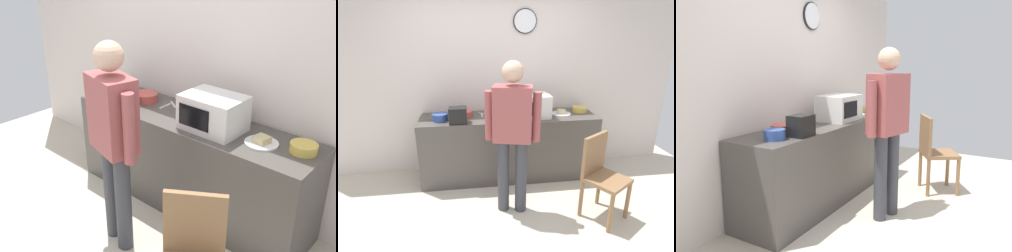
# 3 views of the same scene
# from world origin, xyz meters

# --- Properties ---
(ground_plane) EXTENTS (6.00, 6.00, 0.00)m
(ground_plane) POSITION_xyz_m (0.00, 0.00, 0.00)
(ground_plane) COLOR beige
(back_wall) EXTENTS (5.40, 0.13, 2.60)m
(back_wall) POSITION_xyz_m (0.00, 1.60, 1.30)
(back_wall) COLOR silver
(back_wall) RESTS_ON ground_plane
(kitchen_counter) EXTENTS (2.38, 0.62, 0.89)m
(kitchen_counter) POSITION_xyz_m (0.17, 1.22, 0.45)
(kitchen_counter) COLOR #4C4742
(kitchen_counter) RESTS_ON ground_plane
(microwave) EXTENTS (0.50, 0.39, 0.30)m
(microwave) POSITION_xyz_m (0.45, 1.18, 1.04)
(microwave) COLOR silver
(microwave) RESTS_ON kitchen_counter
(sandwich_plate) EXTENTS (0.27, 0.27, 0.07)m
(sandwich_plate) POSITION_xyz_m (0.90, 1.21, 0.91)
(sandwich_plate) COLOR white
(sandwich_plate) RESTS_ON kitchen_counter
(salad_bowl) EXTENTS (0.20, 0.20, 0.09)m
(salad_bowl) POSITION_xyz_m (-0.74, 1.14, 0.94)
(salad_bowl) COLOR #33519E
(salad_bowl) RESTS_ON kitchen_counter
(cereal_bowl) EXTENTS (0.21, 0.21, 0.07)m
(cereal_bowl) POSITION_xyz_m (1.20, 1.29, 0.93)
(cereal_bowl) COLOR gold
(cereal_bowl) RESTS_ON kitchen_counter
(mixing_bowl) EXTENTS (0.25, 0.25, 0.08)m
(mixing_bowl) POSITION_xyz_m (-0.45, 1.28, 0.93)
(mixing_bowl) COLOR #C64C42
(mixing_bowl) RESTS_ON kitchen_counter
(toaster) EXTENTS (0.22, 0.18, 0.20)m
(toaster) POSITION_xyz_m (-0.50, 1.02, 0.99)
(toaster) COLOR black
(toaster) RESTS_ON kitchen_counter
(fork_utensil) EXTENTS (0.15, 0.11, 0.01)m
(fork_utensil) POSITION_xyz_m (-0.17, 1.38, 0.90)
(fork_utensil) COLOR silver
(fork_utensil) RESTS_ON kitchen_counter
(spoon_utensil) EXTENTS (0.03, 0.17, 0.01)m
(spoon_utensil) POSITION_xyz_m (-0.19, 1.29, 0.90)
(spoon_utensil) COLOR silver
(spoon_utensil) RESTS_ON kitchen_counter
(person_standing) EXTENTS (0.58, 0.33, 1.71)m
(person_standing) POSITION_xyz_m (0.08, 0.40, 1.01)
(person_standing) COLOR #393B42
(person_standing) RESTS_ON ground_plane
(wooden_chair) EXTENTS (0.55, 0.55, 0.94)m
(wooden_chair) POSITION_xyz_m (1.03, 0.19, 0.52)
(wooden_chair) COLOR olive
(wooden_chair) RESTS_ON ground_plane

